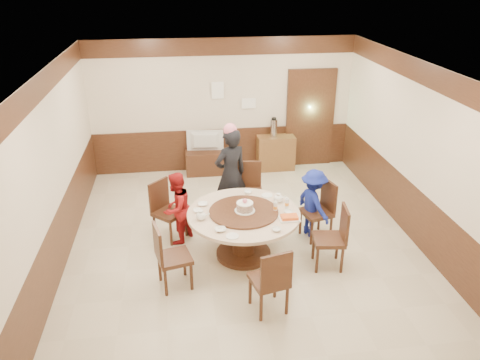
{
  "coord_description": "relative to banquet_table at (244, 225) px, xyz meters",
  "views": [
    {
      "loc": [
        -0.94,
        -6.54,
        4.1
      ],
      "look_at": [
        -0.05,
        -0.09,
        1.1
      ],
      "focal_mm": 35.0,
      "sensor_mm": 36.0,
      "label": 1
    }
  ],
  "objects": [
    {
      "name": "bottle_0",
      "position": [
        0.47,
        -0.04,
        0.3
      ],
      "size": [
        0.06,
        0.06,
        0.16
      ],
      "primitive_type": "cylinder",
      "color": "white",
      "rests_on": "banquet_table"
    },
    {
      "name": "shrimp_platter",
      "position": [
        0.63,
        -0.3,
        0.24
      ],
      "size": [
        0.3,
        0.2,
        0.06
      ],
      "color": "white",
      "rests_on": "banquet_table"
    },
    {
      "name": "teapot_left",
      "position": [
        -0.64,
        -0.13,
        0.28
      ],
      "size": [
        0.17,
        0.15,
        0.13
      ],
      "primitive_type": "ellipsoid",
      "color": "white",
      "rests_on": "banquet_table"
    },
    {
      "name": "thermos",
      "position": [
        1.12,
        3.27,
        0.41
      ],
      "size": [
        0.15,
        0.15,
        0.38
      ],
      "primitive_type": "cylinder",
      "color": "silver",
      "rests_on": "side_cabinet"
    },
    {
      "name": "person_red",
      "position": [
        -1.0,
        0.56,
        0.06
      ],
      "size": [
        0.7,
        0.73,
        1.19
      ],
      "primitive_type": "imported",
      "rotation": [
        0.0,
        0.0,
        4.09
      ],
      "color": "maroon",
      "rests_on": "ground"
    },
    {
      "name": "chair_0",
      "position": [
        1.27,
        0.38,
        -0.23
      ],
      "size": [
        0.55,
        0.54,
        0.97
      ],
      "rotation": [
        0.0,
        0.0,
        1.83
      ],
      "color": "#3F2113",
      "rests_on": "ground"
    },
    {
      "name": "birthday_cake",
      "position": [
        0.02,
        -0.01,
        0.32
      ],
      "size": [
        0.31,
        0.31,
        0.21
      ],
      "color": "white",
      "rests_on": "banquet_table"
    },
    {
      "name": "television",
      "position": [
        -0.35,
        3.24,
        0.19
      ],
      "size": [
        0.78,
        0.17,
        0.45
      ],
      "primitive_type": "imported",
      "rotation": [
        0.0,
        0.0,
        3.05
      ],
      "color": "#949497",
      "rests_on": "tv_stand"
    },
    {
      "name": "chair_4",
      "position": [
        0.15,
        -1.3,
        -0.23
      ],
      "size": [
        0.53,
        0.54,
        0.97
      ],
      "rotation": [
        0.0,
        0.0,
        6.52
      ],
      "color": "#3F2113",
      "rests_on": "ground"
    },
    {
      "name": "tv_stand",
      "position": [
        -0.35,
        3.24,
        -0.28
      ],
      "size": [
        0.85,
        0.45,
        0.5
      ],
      "primitive_type": "cube",
      "color": "#3F2113",
      "rests_on": "ground"
    },
    {
      "name": "notice_right",
      "position": [
        0.6,
        3.44,
        0.92
      ],
      "size": [
        0.3,
        0.0,
        0.22
      ],
      "primitive_type": "cube",
      "color": "white",
      "rests_on": "room"
    },
    {
      "name": "person_blue",
      "position": [
        1.21,
        0.46,
        0.05
      ],
      "size": [
        0.66,
        0.85,
        1.16
      ],
      "primitive_type": "imported",
      "rotation": [
        0.0,
        0.0,
        1.91
      ],
      "color": "navy",
      "rests_on": "ground"
    },
    {
      "name": "bowl_2",
      "position": [
        -0.39,
        -0.48,
        0.24
      ],
      "size": [
        0.15,
        0.15,
        0.04
      ],
      "primitive_type": "imported",
      "color": "white",
      "rests_on": "banquet_table"
    },
    {
      "name": "bowl_1",
      "position": [
        0.37,
        -0.58,
        0.24
      ],
      "size": [
        0.13,
        0.13,
        0.04
      ],
      "primitive_type": "imported",
      "color": "white",
      "rests_on": "banquet_table"
    },
    {
      "name": "side_cabinet",
      "position": [
        1.18,
        3.27,
        -0.16
      ],
      "size": [
        0.8,
        0.4,
        0.75
      ],
      "primitive_type": "cube",
      "color": "brown",
      "rests_on": "ground"
    },
    {
      "name": "bowl_3",
      "position": [
        0.65,
        -0.12,
        0.24
      ],
      "size": [
        0.13,
        0.13,
        0.04
      ],
      "primitive_type": "imported",
      "color": "white",
      "rests_on": "banquet_table"
    },
    {
      "name": "teapot_right",
      "position": [
        0.58,
        0.27,
        0.28
      ],
      "size": [
        0.17,
        0.15,
        0.13
      ],
      "primitive_type": "ellipsoid",
      "color": "white",
      "rests_on": "banquet_table"
    },
    {
      "name": "room",
      "position": [
        0.06,
        0.5,
        0.55
      ],
      "size": [
        6.0,
        6.04,
        2.84
      ],
      "color": "beige",
      "rests_on": "ground"
    },
    {
      "name": "saucer_far",
      "position": [
        0.45,
        0.5,
        0.22
      ],
      "size": [
        0.18,
        0.18,
        0.01
      ],
      "primitive_type": "cylinder",
      "color": "white",
      "rests_on": "banquet_table"
    },
    {
      "name": "chair_1",
      "position": [
        0.29,
        1.26,
        -0.23
      ],
      "size": [
        0.49,
        0.5,
        0.97
      ],
      "rotation": [
        0.0,
        0.0,
        3.02
      ],
      "color": "#3F2113",
      "rests_on": "ground"
    },
    {
      "name": "chair_5",
      "position": [
        1.22,
        -0.45,
        -0.23
      ],
      "size": [
        0.5,
        0.49,
        0.97
      ],
      "rotation": [
        0.0,
        0.0,
        7.72
      ],
      "color": "#3F2113",
      "rests_on": "ground"
    },
    {
      "name": "notice_left",
      "position": [
        -0.05,
        3.44,
        1.22
      ],
      "size": [
        0.25,
        0.0,
        0.35
      ],
      "primitive_type": "cube",
      "color": "white",
      "rests_on": "room"
    },
    {
      "name": "bowl_5",
      "position": [
        0.16,
        0.63,
        0.24
      ],
      "size": [
        0.13,
        0.13,
        0.04
      ],
      "primitive_type": "imported",
      "color": "white",
      "rests_on": "banquet_table"
    },
    {
      "name": "saucer_near",
      "position": [
        -0.25,
        -0.65,
        0.22
      ],
      "size": [
        0.18,
        0.18,
        0.01
      ],
      "primitive_type": "cylinder",
      "color": "white",
      "rests_on": "banquet_table"
    },
    {
      "name": "person_standing",
      "position": [
        -0.05,
        1.23,
        0.29
      ],
      "size": [
        0.71,
        0.6,
        1.66
      ],
      "primitive_type": "imported",
      "rotation": [
        0.0,
        0.0,
        3.54
      ],
      "color": "black",
      "rests_on": "ground"
    },
    {
      "name": "bowl_4",
      "position": [
        -0.68,
        0.12,
        0.23
      ],
      "size": [
        0.14,
        0.14,
        0.03
      ],
      "primitive_type": "imported",
      "color": "white",
      "rests_on": "banquet_table"
    },
    {
      "name": "chair_2",
      "position": [
        -1.13,
        0.7,
        -0.23
      ],
      "size": [
        0.62,
        0.62,
        0.97
      ],
      "rotation": [
        0.0,
        0.0,
        3.96
      ],
      "color": "#3F2113",
      "rests_on": "ground"
    },
    {
      "name": "chair_3",
      "position": [
        -1.07,
        -0.61,
        -0.23
      ],
      "size": [
        0.54,
        0.53,
        0.97
      ],
      "rotation": [
        0.0,
        0.0,
        4.95
      ],
      "color": "#3F2113",
      "rests_on": "ground"
    },
    {
      "name": "banquet_table",
      "position": [
        0.0,
        0.0,
        0.0
      ],
      "size": [
        1.69,
        1.69,
        0.78
      ],
      "color": "#3F2113",
      "rests_on": "ground"
    },
    {
      "name": "bottle_1",
      "position": [
        0.66,
        0.05,
        0.3
      ],
      "size": [
        0.06,
        0.06,
        0.16
      ],
      "primitive_type": "cylinder",
      "color": "white",
      "rests_on": "banquet_table"
    },
    {
      "name": "bowl_0",
      "position": [
        -0.59,
        0.31,
        0.24
      ],
      "size": [
        0.15,
        0.15,
        0.04
      ],
      "primitive_type": "imported",
      "color": "white",
      "rests_on": "banquet_table"
    }
  ]
}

